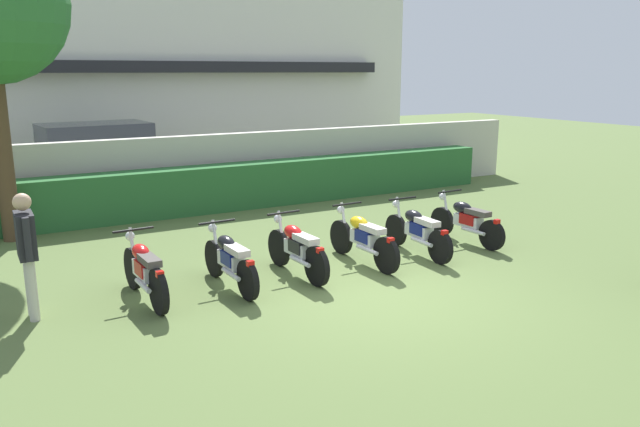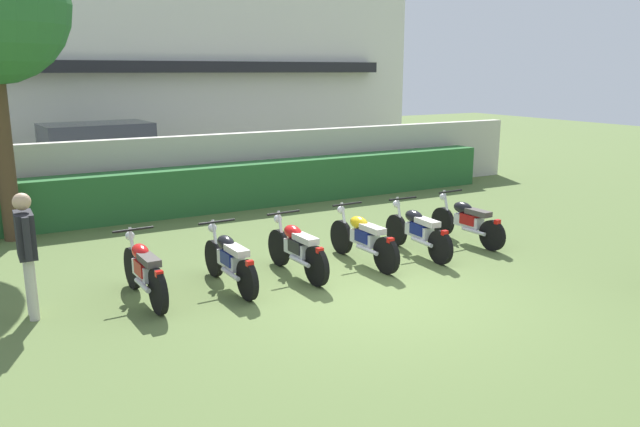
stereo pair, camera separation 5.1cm
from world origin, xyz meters
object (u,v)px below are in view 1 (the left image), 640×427
Objects in this scene: parked_car at (103,159)px; motorcycle_in_row_3 at (363,238)px; motorcycle_in_row_4 at (417,230)px; inspector_person at (27,245)px; motorcycle_in_row_1 at (230,260)px; motorcycle_in_row_2 at (297,248)px; motorcycle_in_row_5 at (467,220)px; motorcycle_in_row_0 at (144,270)px.

parked_car is 2.37× the size of motorcycle_in_row_3.
inspector_person is (-6.32, 0.20, 0.57)m from motorcycle_in_row_4.
motorcycle_in_row_4 is at bearing -92.28° from motorcycle_in_row_1.
parked_car is 8.84m from motorcycle_in_row_2.
parked_car is 9.53m from motorcycle_in_row_4.
inspector_person reaches higher than motorcycle_in_row_1.
motorcycle_in_row_1 is 0.99× the size of motorcycle_in_row_5.
parked_car is 2.51× the size of motorcycle_in_row_0.
motorcycle_in_row_3 is at bearing -91.38° from motorcycle_in_row_1.
motorcycle_in_row_0 is 4.85m from motorcycle_in_row_4.
motorcycle_in_row_0 is 0.96× the size of motorcycle_in_row_4.
motorcycle_in_row_4 is (4.85, -0.09, -0.01)m from motorcycle_in_row_0.
motorcycle_in_row_2 reaches higher than motorcycle_in_row_4.
inspector_person reaches higher than motorcycle_in_row_5.
motorcycle_in_row_5 is at bearing -81.05° from motorcycle_in_row_4.
motorcycle_in_row_2 is 0.98× the size of motorcycle_in_row_5.
motorcycle_in_row_4 is (1.14, -0.04, -0.01)m from motorcycle_in_row_3.
motorcycle_in_row_3 is at bearing -91.77° from motorcycle_in_row_2.
motorcycle_in_row_2 is at bearing 89.06° from motorcycle_in_row_3.
motorcycle_in_row_2 reaches higher than motorcycle_in_row_5.
motorcycle_in_row_2 is at bearing -94.47° from motorcycle_in_row_0.
parked_car is at bearing 6.08° from motorcycle_in_row_2.
motorcycle_in_row_5 is at bearing -90.39° from motorcycle_in_row_1.
motorcycle_in_row_0 is at bearing 85.95° from motorcycle_in_row_2.
motorcycle_in_row_0 reaches higher than motorcycle_in_row_3.
parked_car is 8.74m from motorcycle_in_row_0.
motorcycle_in_row_1 is 4.90m from motorcycle_in_row_5.
motorcycle_in_row_2 is at bearing 88.98° from motorcycle_in_row_5.
motorcycle_in_row_0 is 0.94× the size of motorcycle_in_row_3.
motorcycle_in_row_2 reaches higher than motorcycle_in_row_3.
motorcycle_in_row_5 is at bearing -90.44° from motorcycle_in_row_2.
motorcycle_in_row_5 is at bearing -0.28° from inspector_person.
motorcycle_in_row_3 is 1.05× the size of motorcycle_in_row_5.
motorcycle_in_row_4 is at bearing 93.79° from motorcycle_in_row_5.
motorcycle_in_row_3 is (2.44, 0.04, 0.01)m from motorcycle_in_row_1.
parked_car is 8.76m from motorcycle_in_row_1.
inspector_person is (-1.47, 0.11, 0.55)m from motorcycle_in_row_0.
motorcycle_in_row_2 is at bearing -86.38° from parked_car.
motorcycle_in_row_4 is at bearing -93.98° from motorcycle_in_row_0.
motorcycle_in_row_2 is (1.32, -8.72, -0.48)m from parked_car.
motorcycle_in_row_0 is at bearing 84.08° from motorcycle_in_row_1.
motorcycle_in_row_3 is (2.61, -8.71, -0.48)m from parked_car.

